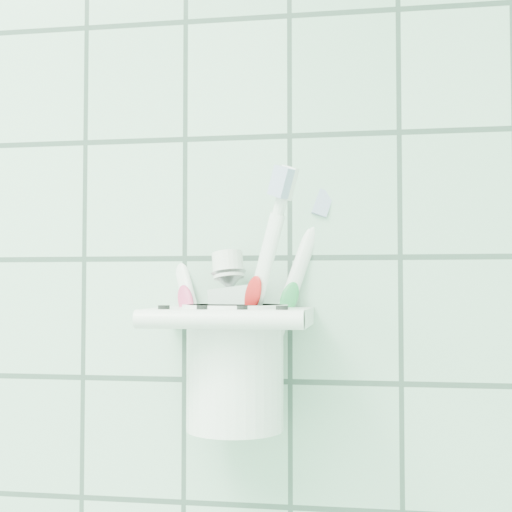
{
  "coord_description": "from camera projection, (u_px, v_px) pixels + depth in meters",
  "views": [
    {
      "loc": [
        0.77,
        0.55,
        1.34
      ],
      "look_at": [
        0.68,
        1.1,
        1.36
      ],
      "focal_mm": 50.0,
      "sensor_mm": 36.0,
      "label": 1
    }
  ],
  "objects": [
    {
      "name": "toothpaste_tube",
      "position": [
        241.0,
        321.0,
        0.61
      ],
      "size": [
        0.05,
        0.04,
        0.15
      ],
      "rotation": [
        -0.15,
        -0.12,
        -0.06
      ],
      "color": "silver",
      "rests_on": "cup"
    },
    {
      "name": "cup",
      "position": [
        235.0,
        362.0,
        0.61
      ],
      "size": [
        0.09,
        0.09,
        0.11
      ],
      "color": "white",
      "rests_on": "holder_bracket"
    },
    {
      "name": "holder_bracket",
      "position": [
        231.0,
        319.0,
        0.61
      ],
      "size": [
        0.14,
        0.11,
        0.04
      ],
      "color": "white",
      "rests_on": "wall_back"
    },
    {
      "name": "toothbrush_orange",
      "position": [
        226.0,
        288.0,
        0.62
      ],
      "size": [
        0.07,
        0.05,
        0.22
      ],
      "rotation": [
        0.03,
        0.34,
        -0.52
      ],
      "color": "white",
      "rests_on": "cup"
    },
    {
      "name": "toothbrush_pink",
      "position": [
        218.0,
        289.0,
        0.61
      ],
      "size": [
        0.08,
        0.08,
        0.22
      ],
      "rotation": [
        -0.28,
        -0.43,
        -0.26
      ],
      "color": "white",
      "rests_on": "cup"
    },
    {
      "name": "toothbrush_blue",
      "position": [
        247.0,
        293.0,
        0.63
      ],
      "size": [
        0.07,
        0.05,
        0.21
      ],
      "rotation": [
        -0.13,
        0.35,
        0.17
      ],
      "color": "white",
      "rests_on": "cup"
    }
  ]
}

